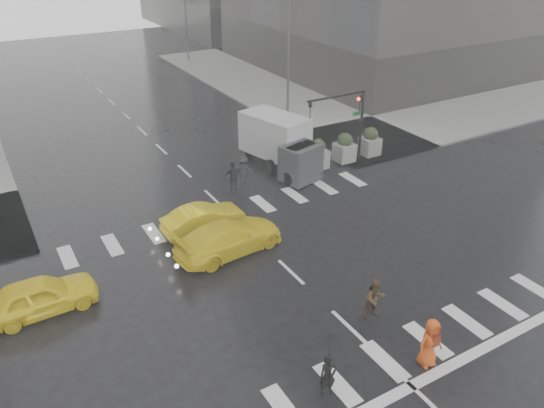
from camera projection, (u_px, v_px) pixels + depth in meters
ground at (291, 272)px, 22.60m from camera, size 120.00×120.00×0.00m
sidewalk_ne at (376, 98)px, 44.58m from camera, size 35.00×35.00×0.15m
road_markings at (291, 272)px, 22.60m from camera, size 18.00×48.00×0.01m
traffic_signal_pole at (349, 114)px, 31.19m from camera, size 4.45×0.42×4.50m
street_lamp_near at (287, 49)px, 38.82m from camera, size 2.15×0.22×9.00m
street_lamp_far at (184, 13)px, 54.05m from camera, size 2.15×0.22×9.00m
planter_west at (318, 154)px, 31.50m from camera, size 1.10×1.10×1.80m
planter_mid at (344, 148)px, 32.39m from camera, size 1.10×1.10×1.80m
planter_east at (370, 142)px, 33.28m from camera, size 1.10×1.10×1.80m
pedestrian_black at (329, 354)px, 16.01m from camera, size 1.19×1.21×2.43m
pedestrian_brown at (375, 299)px, 19.68m from camera, size 0.89×0.74×1.65m
pedestrian_orange at (430, 343)px, 17.50m from camera, size 0.94×0.66×1.83m
pedestrian_far_a at (234, 176)px, 29.03m from camera, size 1.11×0.77×1.76m
pedestrian_far_b at (243, 170)px, 29.91m from camera, size 1.21×0.95×1.65m
taxi_front at (39, 296)px, 19.99m from camera, size 4.26×1.80×1.44m
taxi_mid at (204, 219)px, 25.30m from camera, size 4.05×1.51×1.32m
taxi_rear at (229, 237)px, 23.68m from camera, size 4.70×2.56×1.48m
box_truck at (281, 142)px, 31.39m from camera, size 2.18×5.81×3.09m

